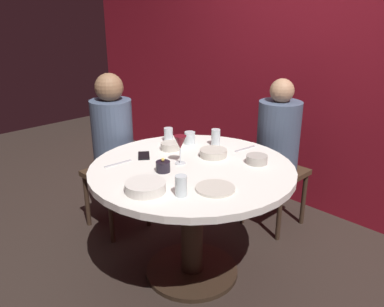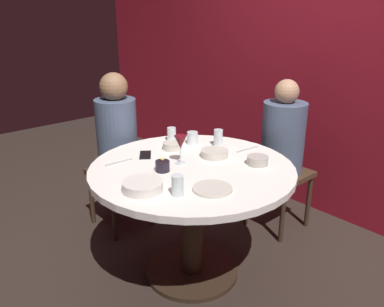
{
  "view_description": "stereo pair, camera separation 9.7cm",
  "coord_description": "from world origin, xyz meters",
  "views": [
    {
      "loc": [
        1.54,
        -1.51,
        1.64
      ],
      "look_at": [
        0.0,
        0.0,
        0.84
      ],
      "focal_mm": 36.71,
      "sensor_mm": 36.0,
      "label": 1
    },
    {
      "loc": [
        1.61,
        -1.44,
        1.64
      ],
      "look_at": [
        0.0,
        0.0,
        0.84
      ],
      "focal_mm": 36.71,
      "sensor_mm": 36.0,
      "label": 2
    }
  ],
  "objects": [
    {
      "name": "dining_table",
      "position": [
        0.0,
        0.0,
        0.58
      ],
      "size": [
        1.22,
        1.22,
        0.76
      ],
      "color": "white",
      "rests_on": "ground"
    },
    {
      "name": "ground_plane",
      "position": [
        0.0,
        0.0,
        0.0
      ],
      "size": [
        8.0,
        8.0,
        0.0
      ],
      "primitive_type": "plane",
      "color": "#2D231E"
    },
    {
      "name": "bowl_salad_center",
      "position": [
        0.24,
        0.31,
        0.78
      ],
      "size": [
        0.13,
        0.13,
        0.05
      ],
      "primitive_type": "cylinder",
      "color": "#B2ADA3",
      "rests_on": "dining_table"
    },
    {
      "name": "seated_diner_left",
      "position": [
        -0.84,
        0.0,
        0.75
      ],
      "size": [
        0.4,
        0.4,
        1.21
      ],
      "rotation": [
        0.0,
        0.0,
        6.28
      ],
      "color": "#3F2D1E",
      "rests_on": "ground"
    },
    {
      "name": "seated_diner_back",
      "position": [
        0.0,
        0.9,
        0.72
      ],
      "size": [
        0.4,
        0.4,
        1.17
      ],
      "rotation": [
        0.0,
        0.0,
        4.71
      ],
      "color": "#3F2D1E",
      "rests_on": "ground"
    },
    {
      "name": "cell_phone",
      "position": [
        -0.33,
        -0.1,
        0.76
      ],
      "size": [
        0.15,
        0.14,
        0.01
      ],
      "primitive_type": "cube",
      "rotation": [
        0.0,
        0.0,
        4.06
      ],
      "color": "black",
      "rests_on": "dining_table"
    },
    {
      "name": "fork_near_plate",
      "position": [
        -0.33,
        -0.3,
        0.76
      ],
      "size": [
        0.03,
        0.18,
        0.01
      ],
      "primitive_type": "cube",
      "rotation": [
        0.0,
        0.0,
        -0.08
      ],
      "color": "#B7B7BC",
      "rests_on": "dining_table"
    },
    {
      "name": "back_wall",
      "position": [
        0.0,
        1.43,
        1.3
      ],
      "size": [
        6.0,
        0.1,
        2.6
      ],
      "primitive_type": "cube",
      "color": "maroon",
      "rests_on": "ground"
    },
    {
      "name": "cup_center_front",
      "position": [
        -0.16,
        0.38,
        0.81
      ],
      "size": [
        0.06,
        0.06,
        0.11
      ],
      "primitive_type": "cylinder",
      "color": "silver",
      "rests_on": "dining_table"
    },
    {
      "name": "bowl_small_white",
      "position": [
        -0.02,
        0.21,
        0.78
      ],
      "size": [
        0.17,
        0.17,
        0.05
      ],
      "primitive_type": "cylinder",
      "color": "beige",
      "rests_on": "dining_table"
    },
    {
      "name": "wine_glass",
      "position": [
        -0.08,
        -0.02,
        0.89
      ],
      "size": [
        0.08,
        0.08,
        0.18
      ],
      "color": "silver",
      "rests_on": "dining_table"
    },
    {
      "name": "knife_near_plate",
      "position": [
        0.03,
        0.46,
        0.76
      ],
      "size": [
        0.04,
        0.18,
        0.01
      ],
      "primitive_type": "cube",
      "rotation": [
        0.0,
        0.0,
        -0.11
      ],
      "color": "#B7B7BC",
      "rests_on": "dining_table"
    },
    {
      "name": "dinner_plate",
      "position": [
        0.31,
        -0.14,
        0.76
      ],
      "size": [
        0.21,
        0.21,
        0.01
      ],
      "primitive_type": "cylinder",
      "color": "beige",
      "rests_on": "dining_table"
    },
    {
      "name": "bowl_sauce_side",
      "position": [
        0.08,
        -0.41,
        0.78
      ],
      "size": [
        0.21,
        0.21,
        0.05
      ],
      "primitive_type": "cylinder",
      "color": "silver",
      "rests_on": "dining_table"
    },
    {
      "name": "cup_by_left_diner",
      "position": [
        0.24,
        -0.31,
        0.81
      ],
      "size": [
        0.06,
        0.06,
        0.11
      ],
      "primitive_type": "cylinder",
      "color": "silver",
      "rests_on": "dining_table"
    },
    {
      "name": "cup_near_candle",
      "position": [
        -0.3,
        0.27,
        0.8
      ],
      "size": [
        0.07,
        0.07,
        0.09
      ],
      "primitive_type": "cylinder",
      "color": "silver",
      "rests_on": "dining_table"
    },
    {
      "name": "cup_by_right_diner",
      "position": [
        -0.45,
        0.21,
        0.8
      ],
      "size": [
        0.06,
        0.06,
        0.1
      ],
      "primitive_type": "cylinder",
      "color": "silver",
      "rests_on": "dining_table"
    },
    {
      "name": "bowl_serving_large",
      "position": [
        -0.31,
        0.1,
        0.78
      ],
      "size": [
        0.13,
        0.13,
        0.05
      ],
      "primitive_type": "cylinder",
      "color": "beige",
      "rests_on": "dining_table"
    },
    {
      "name": "candle_holder",
      "position": [
        -0.06,
        -0.18,
        0.79
      ],
      "size": [
        0.08,
        0.08,
        0.08
      ],
      "color": "black",
      "rests_on": "dining_table"
    }
  ]
}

